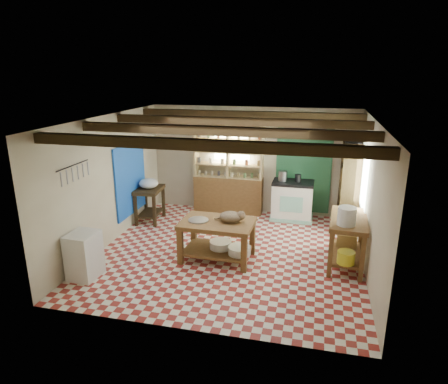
% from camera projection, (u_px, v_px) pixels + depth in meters
% --- Properties ---
extents(floor, '(5.00, 5.00, 0.02)m').
position_uv_depth(floor, '(230.00, 253.00, 7.84)').
color(floor, maroon).
rests_on(floor, ground).
extents(ceiling, '(5.00, 5.00, 0.02)m').
position_uv_depth(ceiling, '(230.00, 119.00, 7.07)').
color(ceiling, '#404044').
rests_on(ceiling, wall_back).
extents(wall_back, '(5.00, 0.04, 2.60)m').
position_uv_depth(wall_back, '(252.00, 161.00, 9.77)').
color(wall_back, beige).
rests_on(wall_back, floor).
extents(wall_front, '(5.00, 0.04, 2.60)m').
position_uv_depth(wall_front, '(187.00, 244.00, 5.13)').
color(wall_front, beige).
rests_on(wall_front, floor).
extents(wall_left, '(0.04, 5.00, 2.60)m').
position_uv_depth(wall_left, '(108.00, 181.00, 8.00)').
color(wall_left, beige).
rests_on(wall_left, floor).
extents(wall_right, '(0.04, 5.00, 2.60)m').
position_uv_depth(wall_right, '(371.00, 199.00, 6.90)').
color(wall_right, beige).
rests_on(wall_right, floor).
extents(ceiling_beams, '(5.00, 3.80, 0.15)m').
position_uv_depth(ceiling_beams, '(230.00, 126.00, 7.10)').
color(ceiling_beams, '#382813').
rests_on(ceiling_beams, ceiling).
extents(blue_wall_patch, '(0.04, 1.40, 1.60)m').
position_uv_depth(blue_wall_patch, '(131.00, 179.00, 8.89)').
color(blue_wall_patch, blue).
rests_on(blue_wall_patch, wall_left).
extents(green_wall_patch, '(1.30, 0.04, 2.30)m').
position_uv_depth(green_wall_patch, '(304.00, 166.00, 9.48)').
color(green_wall_patch, '#205130').
rests_on(green_wall_patch, wall_back).
extents(window_back, '(0.90, 0.02, 0.80)m').
position_uv_depth(window_back, '(232.00, 144.00, 9.75)').
color(window_back, silver).
rests_on(window_back, wall_back).
extents(window_right, '(0.02, 1.30, 1.20)m').
position_uv_depth(window_right, '(365.00, 178.00, 7.80)').
color(window_right, silver).
rests_on(window_right, wall_right).
extents(utensil_rail, '(0.06, 0.90, 0.28)m').
position_uv_depth(utensil_rail, '(74.00, 172.00, 6.73)').
color(utensil_rail, black).
rests_on(utensil_rail, wall_left).
extents(pot_rack, '(0.86, 0.12, 0.36)m').
position_uv_depth(pot_rack, '(305.00, 129.00, 8.82)').
color(pot_rack, black).
rests_on(pot_rack, ceiling).
extents(shelving_unit, '(1.70, 0.34, 2.20)m').
position_uv_depth(shelving_unit, '(228.00, 169.00, 9.78)').
color(shelving_unit, tan).
rests_on(shelving_unit, floor).
extents(tall_rack, '(0.40, 0.86, 2.00)m').
position_uv_depth(tall_rack, '(349.00, 186.00, 8.71)').
color(tall_rack, '#382813').
rests_on(tall_rack, floor).
extents(work_table, '(1.36, 0.93, 0.76)m').
position_uv_depth(work_table, '(217.00, 240.00, 7.47)').
color(work_table, brown).
rests_on(work_table, floor).
extents(stove, '(0.96, 0.65, 0.93)m').
position_uv_depth(stove, '(292.00, 200.00, 9.46)').
color(stove, silver).
rests_on(stove, floor).
extents(prep_table, '(0.61, 0.84, 0.81)m').
position_uv_depth(prep_table, '(150.00, 204.00, 9.36)').
color(prep_table, '#382813').
rests_on(prep_table, floor).
extents(white_cabinet, '(0.47, 0.55, 0.81)m').
position_uv_depth(white_cabinet, '(84.00, 255.00, 6.82)').
color(white_cabinet, silver).
rests_on(white_cabinet, floor).
extents(right_counter, '(0.72, 1.31, 0.91)m').
position_uv_depth(right_counter, '(347.00, 241.00, 7.24)').
color(right_counter, brown).
rests_on(right_counter, floor).
extents(cat, '(0.48, 0.39, 0.20)m').
position_uv_depth(cat, '(231.00, 217.00, 7.32)').
color(cat, '#81684B').
rests_on(cat, work_table).
extents(steel_tray, '(0.39, 0.39, 0.02)m').
position_uv_depth(steel_tray, '(198.00, 220.00, 7.40)').
color(steel_tray, '#97969D').
rests_on(steel_tray, work_table).
extents(basin_large, '(0.42, 0.42, 0.14)m').
position_uv_depth(basin_large, '(221.00, 245.00, 7.54)').
color(basin_large, silver).
rests_on(basin_large, work_table).
extents(basin_small, '(0.43, 0.43, 0.15)m').
position_uv_depth(basin_small, '(239.00, 250.00, 7.30)').
color(basin_small, silver).
rests_on(basin_small, work_table).
extents(kettle_left, '(0.21, 0.21, 0.23)m').
position_uv_depth(kettle_left, '(283.00, 176.00, 9.35)').
color(kettle_left, '#97969D').
rests_on(kettle_left, stove).
extents(kettle_right, '(0.14, 0.14, 0.18)m').
position_uv_depth(kettle_right, '(298.00, 178.00, 9.28)').
color(kettle_right, black).
rests_on(kettle_right, stove).
extents(enamel_bowl, '(0.48, 0.48, 0.22)m').
position_uv_depth(enamel_bowl, '(149.00, 183.00, 9.21)').
color(enamel_bowl, silver).
rests_on(enamel_bowl, prep_table).
extents(white_bucket, '(0.33, 0.33, 0.31)m').
position_uv_depth(white_bucket, '(347.00, 216.00, 6.75)').
color(white_bucket, silver).
rests_on(white_bucket, right_counter).
extents(wicker_basket, '(0.38, 0.31, 0.25)m').
position_uv_depth(wicker_basket, '(347.00, 239.00, 7.54)').
color(wicker_basket, '#B08A46').
rests_on(wicker_basket, right_counter).
extents(yellow_tub, '(0.32, 0.32, 0.22)m').
position_uv_depth(yellow_tub, '(346.00, 257.00, 6.86)').
color(yellow_tub, yellow).
rests_on(yellow_tub, right_counter).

